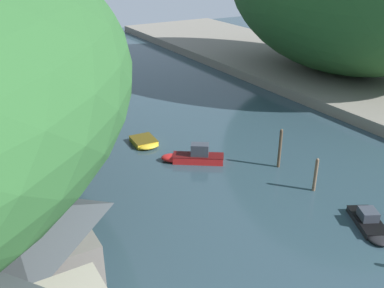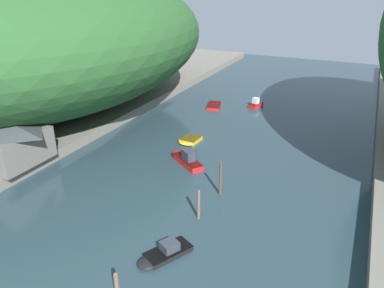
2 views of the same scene
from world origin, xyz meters
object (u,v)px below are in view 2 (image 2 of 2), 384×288
at_px(boat_navy_launch, 186,159).
at_px(boathouse_shed, 5,139).
at_px(boat_far_right_bank, 214,105).
at_px(boat_mid_channel, 164,253).
at_px(boat_yellow_tender, 257,104).
at_px(boat_small_dinghy, 189,140).

bearing_deg(boat_navy_launch, boathouse_shed, 155.44).
bearing_deg(boat_far_right_bank, boat_mid_channel, -89.75).
relative_size(boat_yellow_tender, boat_mid_channel, 0.72).
relative_size(boat_far_right_bank, boat_small_dinghy, 1.51).
height_order(boat_far_right_bank, boat_small_dinghy, boat_small_dinghy).
distance_m(boat_navy_launch, boat_mid_channel, 15.74).
distance_m(boathouse_shed, boat_mid_channel, 22.63).
relative_size(boat_yellow_tender, boat_navy_launch, 0.62).
bearing_deg(boathouse_shed, boat_mid_channel, -13.03).
bearing_deg(boat_mid_channel, boat_small_dinghy, -41.71).
relative_size(boathouse_shed, boat_yellow_tender, 2.31).
height_order(boat_far_right_bank, boat_mid_channel, boat_mid_channel).
xyz_separation_m(boat_far_right_bank, boat_navy_launch, (4.88, -20.57, 0.29)).
bearing_deg(boat_yellow_tender, boat_small_dinghy, -84.60).
distance_m(boat_small_dinghy, boat_navy_launch, 5.84).
distance_m(boat_yellow_tender, boat_mid_channel, 38.23).
bearing_deg(boathouse_shed, boat_yellow_tender, 61.65).
relative_size(boat_far_right_bank, boat_yellow_tender, 1.51).
distance_m(boat_yellow_tender, boat_navy_launch, 23.31).
relative_size(boat_small_dinghy, boat_navy_launch, 0.62).
bearing_deg(boat_navy_launch, boat_far_right_bank, 48.00).
bearing_deg(boat_yellow_tender, boat_navy_launch, -76.73).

